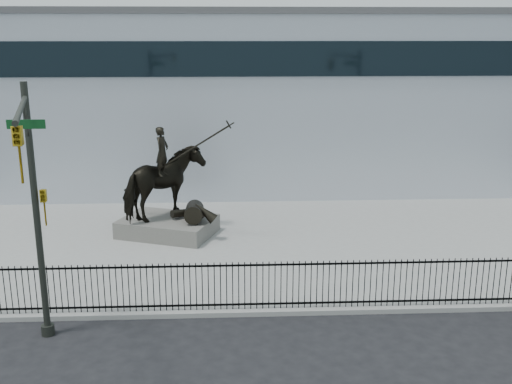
{
  "coord_description": "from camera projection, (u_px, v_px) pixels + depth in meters",
  "views": [
    {
      "loc": [
        -1.9,
        -15.2,
        8.19
      ],
      "look_at": [
        -0.9,
        6.0,
        2.51
      ],
      "focal_mm": 42.0,
      "sensor_mm": 36.0,
      "label": 1
    }
  ],
  "objects": [
    {
      "name": "plaza",
      "position": [
        278.0,
        245.0,
        23.61
      ],
      "size": [
        30.0,
        12.0,
        0.15
      ],
      "primitive_type": "cube",
      "color": "gray",
      "rests_on": "ground"
    },
    {
      "name": "statue_plinth",
      "position": [
        168.0,
        226.0,
        24.51
      ],
      "size": [
        4.28,
        3.61,
        0.68
      ],
      "primitive_type": "cube",
      "rotation": [
        0.0,
        0.0,
        -0.36
      ],
      "color": "#585651",
      "rests_on": "plaza"
    },
    {
      "name": "ground",
      "position": [
        298.0,
        332.0,
        16.87
      ],
      "size": [
        120.0,
        120.0,
        0.0
      ],
      "primitive_type": "plane",
      "color": "black",
      "rests_on": "ground"
    },
    {
      "name": "traffic_signal_left",
      "position": [
        35.0,
        204.0,
        14.92
      ],
      "size": [
        1.52,
        4.84,
        7.0
      ],
      "color": "#262924",
      "rests_on": "ground"
    },
    {
      "name": "building",
      "position": [
        260.0,
        97.0,
        35.01
      ],
      "size": [
        44.0,
        14.0,
        9.0
      ],
      "primitive_type": "cube",
      "color": "silver",
      "rests_on": "ground"
    },
    {
      "name": "picket_fence",
      "position": [
        294.0,
        285.0,
        17.84
      ],
      "size": [
        22.1,
        0.1,
        1.5
      ],
      "color": "black",
      "rests_on": "plaza"
    },
    {
      "name": "equestrian_statue",
      "position": [
        168.0,
        185.0,
        24.04
      ],
      "size": [
        4.4,
        3.56,
        3.96
      ],
      "rotation": [
        0.0,
        0.0,
        -0.36
      ],
      "color": "black",
      "rests_on": "statue_plinth"
    }
  ]
}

